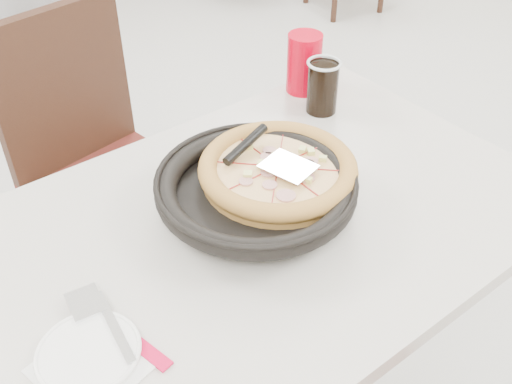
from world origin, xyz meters
TOP-DOWN VIEW (x-y plane):
  - floor at (0.00, 0.00)m, footprint 7.00×7.00m
  - main_table at (-0.31, -0.24)m, footprint 1.26×0.89m
  - chair_far at (-0.36, 0.40)m, footprint 0.48×0.48m
  - trivet at (-0.27, -0.18)m, footprint 0.14×0.14m
  - pizza_pan at (-0.31, -0.22)m, footprint 0.38×0.38m
  - pizza at (-0.25, -0.21)m, footprint 0.34×0.34m
  - pizza_server at (-0.24, -0.24)m, footprint 0.10×0.12m
  - napkin at (-0.75, -0.36)m, footprint 0.19×0.19m
  - side_plate at (-0.74, -0.34)m, footprint 0.18×0.18m
  - fork at (-0.69, -0.32)m, footprint 0.04×0.17m
  - cola_glass at (0.07, -0.01)m, footprint 0.08×0.08m
  - red_cup at (0.11, 0.10)m, footprint 0.10×0.10m

SIDE VIEW (x-z plane):
  - floor at x=0.00m, z-range 0.00..0.00m
  - main_table at x=-0.31m, z-range 0.00..0.75m
  - chair_far at x=-0.36m, z-range 0.00..0.95m
  - napkin at x=-0.75m, z-range 0.75..0.75m
  - side_plate at x=-0.74m, z-range 0.75..0.77m
  - trivet at x=-0.27m, z-range 0.75..0.79m
  - fork at x=-0.69m, z-range 0.77..0.77m
  - pizza_pan at x=-0.31m, z-range 0.79..0.80m
  - pizza at x=-0.25m, z-range 0.80..0.82m
  - cola_glass at x=0.07m, z-range 0.75..0.88m
  - red_cup at x=0.11m, z-range 0.75..0.91m
  - pizza_server at x=-0.24m, z-range 0.84..0.84m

